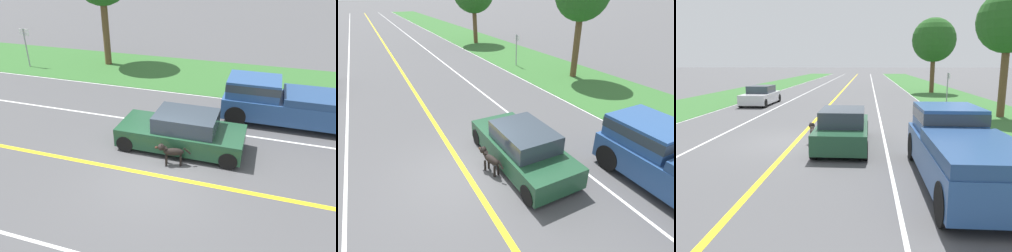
% 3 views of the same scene
% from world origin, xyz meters
% --- Properties ---
extents(ground_plane, '(400.00, 400.00, 0.00)m').
position_xyz_m(ground_plane, '(0.00, 0.00, 0.00)').
color(ground_plane, '#4C4C4F').
extents(centre_divider_line, '(0.18, 160.00, 0.01)m').
position_xyz_m(centre_divider_line, '(0.00, 0.00, 0.00)').
color(centre_divider_line, yellow).
rests_on(centre_divider_line, ground).
extents(lane_edge_line_right, '(0.14, 160.00, 0.01)m').
position_xyz_m(lane_edge_line_right, '(7.00, 0.00, 0.00)').
color(lane_edge_line_right, white).
rests_on(lane_edge_line_right, ground).
extents(lane_dash_same_dir, '(0.10, 160.00, 0.01)m').
position_xyz_m(lane_dash_same_dir, '(3.50, 0.00, 0.00)').
color(lane_dash_same_dir, white).
rests_on(lane_dash_same_dir, ground).
extents(grass_verge_right, '(6.00, 160.00, 0.03)m').
position_xyz_m(grass_verge_right, '(10.00, 0.00, 0.01)').
color(grass_verge_right, '#33662D').
rests_on(grass_verge_right, ground).
extents(ego_car, '(1.86, 4.49, 1.41)m').
position_xyz_m(ego_car, '(1.90, -0.39, 0.65)').
color(ego_car, '#1E472D').
rests_on(ego_car, ground).
extents(dog, '(0.45, 1.19, 0.82)m').
position_xyz_m(dog, '(0.74, -0.30, 0.51)').
color(dog, black).
rests_on(dog, ground).
extents(pickup_truck, '(2.01, 5.61, 1.82)m').
position_xyz_m(pickup_truck, '(5.17, -3.94, 0.94)').
color(pickup_truck, '#284C84').
rests_on(pickup_truck, ground).
extents(street_sign, '(0.11, 0.64, 2.39)m').
position_xyz_m(street_sign, '(8.43, 11.32, 1.51)').
color(street_sign, gray).
rests_on(street_sign, ground).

